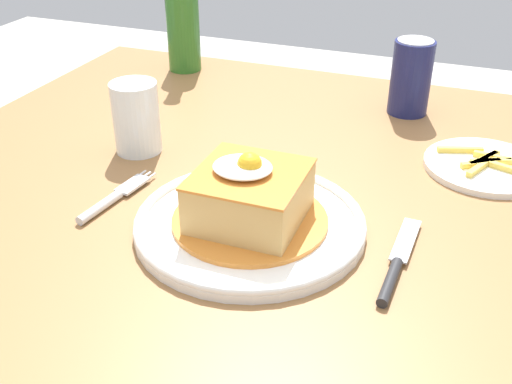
# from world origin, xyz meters

# --- Properties ---
(dining_table) EXTENTS (1.11, 1.00, 0.75)m
(dining_table) POSITION_xyz_m (0.00, 0.00, 0.64)
(dining_table) COLOR olive
(dining_table) RESTS_ON ground_plane
(main_plate) EXTENTS (0.27, 0.27, 0.02)m
(main_plate) POSITION_xyz_m (-0.02, -0.08, 0.76)
(main_plate) COLOR white
(main_plate) RESTS_ON dining_table
(sandwich_meal) EXTENTS (0.19, 0.19, 0.09)m
(sandwich_meal) POSITION_xyz_m (-0.02, -0.08, 0.80)
(sandwich_meal) COLOR orange
(sandwich_meal) RESTS_ON main_plate
(fork) EXTENTS (0.03, 0.14, 0.01)m
(fork) POSITION_xyz_m (-0.20, -0.09, 0.76)
(fork) COLOR silver
(fork) RESTS_ON dining_table
(knife) EXTENTS (0.02, 0.17, 0.01)m
(knife) POSITION_xyz_m (0.16, -0.10, 0.76)
(knife) COLOR #262628
(knife) RESTS_ON dining_table
(soda_can) EXTENTS (0.07, 0.07, 0.12)m
(soda_can) POSITION_xyz_m (0.10, 0.35, 0.81)
(soda_can) COLOR #191E51
(soda_can) RESTS_ON dining_table
(beer_bottle_green) EXTENTS (0.06, 0.06, 0.27)m
(beer_bottle_green) POSITION_xyz_m (-0.35, 0.41, 0.85)
(beer_bottle_green) COLOR #2D6B23
(beer_bottle_green) RESTS_ON dining_table
(drinking_glass) EXTENTS (0.07, 0.07, 0.10)m
(drinking_glass) POSITION_xyz_m (-0.25, 0.06, 0.80)
(drinking_glass) COLOR gold
(drinking_glass) RESTS_ON dining_table
(side_plate_fries) EXTENTS (0.17, 0.17, 0.02)m
(side_plate_fries) POSITION_xyz_m (0.24, 0.18, 0.76)
(side_plate_fries) COLOR white
(side_plate_fries) RESTS_ON dining_table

